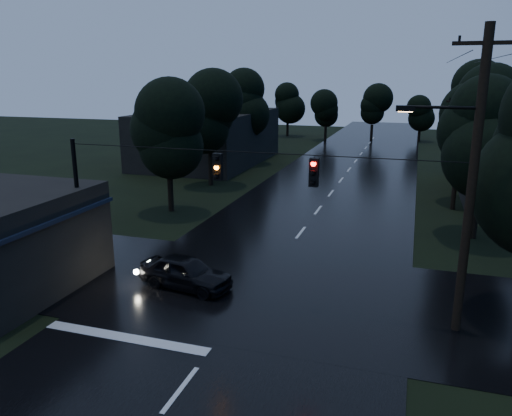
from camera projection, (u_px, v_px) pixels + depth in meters
The scene contains 14 objects.
main_road at pixel (331, 194), 36.86m from camera, with size 12.00×120.00×0.02m, color black.
cross_street at pixel (257, 290), 20.31m from camera, with size 60.00×9.00×0.02m, color black.
building_far_left at pixel (209, 137), 49.56m from camera, with size 10.00×16.00×5.00m, color black.
utility_pole_main at pixel (469, 180), 15.84m from camera, with size 3.50×0.30×10.00m.
utility_pole_far at pixel (458, 150), 31.57m from camera, with size 2.00×0.30×7.50m.
anchor_pole_left at pixel (79, 211), 20.83m from camera, with size 0.18×0.18×6.00m, color black.
span_signals at pixel (263, 168), 17.86m from camera, with size 15.00×0.37×1.12m.
tree_left_a at pixel (168, 129), 30.81m from camera, with size 3.92×3.92×8.26m.
tree_left_b at pixel (209, 114), 38.25m from camera, with size 4.20×4.20×8.85m.
tree_left_c at pixel (244, 102), 47.53m from camera, with size 4.48×4.48×9.44m.
tree_right_a at pixel (485, 133), 25.40m from camera, with size 4.20×4.20×8.85m.
tree_right_b at pixel (481, 114), 32.48m from camera, with size 4.48×4.48×9.44m.
tree_right_c at pixel (476, 101), 41.40m from camera, with size 4.76×4.76×10.03m.
car at pixel (186, 272), 20.40m from camera, with size 1.59×3.95×1.35m, color black.
Camera 1 is at (5.70, -5.87, 8.48)m, focal length 35.00 mm.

